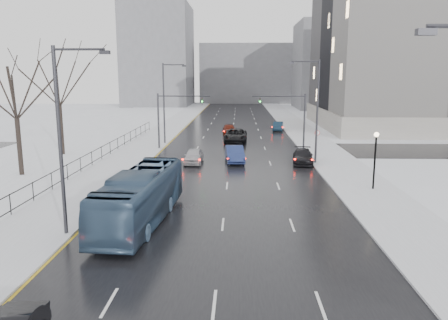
# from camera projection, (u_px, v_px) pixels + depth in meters

# --- Properties ---
(road) EXTENTS (16.00, 150.00, 0.04)m
(road) POSITION_uv_depth(u_px,v_px,m) (232.00, 136.00, 62.57)
(road) COLOR black
(road) RESTS_ON ground
(cross_road) EXTENTS (130.00, 10.00, 0.04)m
(cross_road) POSITION_uv_depth(u_px,v_px,m) (231.00, 150.00, 50.80)
(cross_road) COLOR black
(cross_road) RESTS_ON ground
(sidewalk_left) EXTENTS (5.00, 150.00, 0.16)m
(sidewalk_left) POSITION_uv_depth(u_px,v_px,m) (160.00, 135.00, 62.90)
(sidewalk_left) COLOR silver
(sidewalk_left) RESTS_ON ground
(sidewalk_right) EXTENTS (5.00, 150.00, 0.16)m
(sidewalk_right) POSITION_uv_depth(u_px,v_px,m) (306.00, 136.00, 62.21)
(sidewalk_right) COLOR silver
(sidewalk_right) RESTS_ON ground
(park_strip) EXTENTS (14.00, 150.00, 0.12)m
(park_strip) POSITION_uv_depth(u_px,v_px,m) (95.00, 135.00, 63.22)
(park_strip) COLOR white
(park_strip) RESTS_ON ground
(tree_park_d) EXTENTS (8.75, 8.75, 12.50)m
(tree_park_d) POSITION_uv_depth(u_px,v_px,m) (22.00, 176.00, 37.65)
(tree_park_d) COLOR black
(tree_park_d) RESTS_ON ground
(tree_park_e) EXTENTS (9.45, 9.45, 13.50)m
(tree_park_e) POSITION_uv_depth(u_px,v_px,m) (63.00, 155.00, 47.47)
(tree_park_e) COLOR black
(tree_park_e) RESTS_ON ground
(iron_fence) EXTENTS (0.06, 70.00, 1.30)m
(iron_fence) POSITION_uv_depth(u_px,v_px,m) (57.00, 177.00, 33.40)
(iron_fence) COLOR black
(iron_fence) RESTS_ON sidewalk_left
(streetlight_r_mid) EXTENTS (2.95, 0.25, 10.00)m
(streetlight_r_mid) POSITION_uv_depth(u_px,v_px,m) (315.00, 106.00, 41.61)
(streetlight_r_mid) COLOR #2D2D33
(streetlight_r_mid) RESTS_ON ground
(streetlight_l_near) EXTENTS (2.95, 0.25, 10.00)m
(streetlight_l_near) POSITION_uv_depth(u_px,v_px,m) (64.00, 133.00, 22.53)
(streetlight_l_near) COLOR #2D2D33
(streetlight_l_near) RESTS_ON ground
(streetlight_l_far) EXTENTS (2.95, 0.25, 10.00)m
(streetlight_l_far) POSITION_uv_depth(u_px,v_px,m) (166.00, 99.00, 53.92)
(streetlight_l_far) COLOR #2D2D33
(streetlight_l_far) RESTS_ON ground
(lamppost_r_mid) EXTENTS (0.36, 0.36, 4.28)m
(lamppost_r_mid) POSITION_uv_depth(u_px,v_px,m) (375.00, 152.00, 32.22)
(lamppost_r_mid) COLOR black
(lamppost_r_mid) RESTS_ON sidewalk_right
(mast_signal_right) EXTENTS (6.10, 0.33, 6.50)m
(mast_signal_right) POSITION_uv_depth(u_px,v_px,m) (295.00, 115.00, 49.78)
(mast_signal_right) COLOR #2D2D33
(mast_signal_right) RESTS_ON ground
(mast_signal_left) EXTENTS (6.10, 0.33, 6.50)m
(mast_signal_left) POSITION_uv_depth(u_px,v_px,m) (167.00, 114.00, 50.26)
(mast_signal_left) COLOR #2D2D33
(mast_signal_left) RESTS_ON ground
(no_uturn_sign) EXTENTS (0.60, 0.06, 2.70)m
(no_uturn_sign) POSITION_uv_depth(u_px,v_px,m) (317.00, 135.00, 46.14)
(no_uturn_sign) COLOR #2D2D33
(no_uturn_sign) RESTS_ON sidewalk_right
(civic_building) EXTENTS (41.00, 31.00, 24.80)m
(civic_building) POSITION_uv_depth(u_px,v_px,m) (448.00, 59.00, 71.06)
(civic_building) COLOR gray
(civic_building) RESTS_ON ground
(bldg_far_right) EXTENTS (24.00, 20.00, 22.00)m
(bldg_far_right) POSITION_uv_depth(u_px,v_px,m) (343.00, 66.00, 113.52)
(bldg_far_right) COLOR slate
(bldg_far_right) RESTS_ON ground
(bldg_far_left) EXTENTS (18.00, 22.00, 28.00)m
(bldg_far_left) POSITION_uv_depth(u_px,v_px,m) (159.00, 56.00, 124.39)
(bldg_far_left) COLOR slate
(bldg_far_left) RESTS_ON ground
(bldg_far_center) EXTENTS (30.00, 18.00, 18.00)m
(bldg_far_center) POSITION_uv_depth(u_px,v_px,m) (249.00, 74.00, 139.21)
(bldg_far_center) COLOR slate
(bldg_far_center) RESTS_ON ground
(bus) EXTENTS (3.46, 11.27, 3.09)m
(bus) POSITION_uv_depth(u_px,v_px,m) (141.00, 197.00, 25.37)
(bus) COLOR #38516E
(bus) RESTS_ON road
(sedan_center_near) EXTENTS (1.78, 4.24, 1.43)m
(sedan_center_near) POSITION_uv_depth(u_px,v_px,m) (194.00, 156.00, 42.74)
(sedan_center_near) COLOR #AFAFB4
(sedan_center_near) RESTS_ON road
(sedan_right_near) EXTENTS (2.15, 5.02, 1.61)m
(sedan_right_near) POSITION_uv_depth(u_px,v_px,m) (235.00, 154.00, 43.34)
(sedan_right_near) COLOR navy
(sedan_right_near) RESTS_ON road
(sedan_right_cross) EXTENTS (3.07, 6.18, 1.69)m
(sedan_right_cross) POSITION_uv_depth(u_px,v_px,m) (236.00, 136.00, 56.36)
(sedan_right_cross) COLOR black
(sedan_right_cross) RESTS_ON road
(sedan_right_far) EXTENTS (2.45, 4.91, 1.37)m
(sedan_right_far) POSITION_uv_depth(u_px,v_px,m) (303.00, 156.00, 42.70)
(sedan_right_far) COLOR black
(sedan_right_far) RESTS_ON road
(sedan_center_far) EXTENTS (2.11, 4.69, 1.56)m
(sedan_center_far) POSITION_uv_depth(u_px,v_px,m) (229.00, 129.00, 63.60)
(sedan_center_far) COLOR #581A0F
(sedan_center_far) RESTS_ON road
(sedan_right_distant) EXTENTS (2.02, 4.33, 1.37)m
(sedan_right_distant) POSITION_uv_depth(u_px,v_px,m) (278.00, 126.00, 67.95)
(sedan_right_distant) COLOR #14283C
(sedan_right_distant) RESTS_ON road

